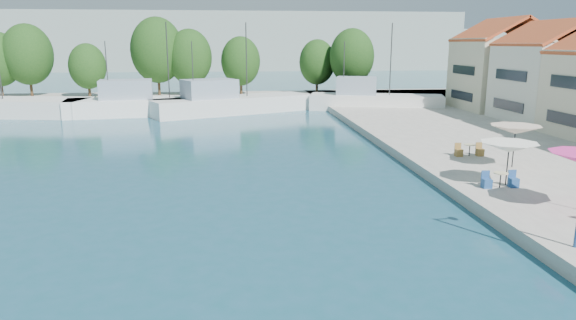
{
  "coord_description": "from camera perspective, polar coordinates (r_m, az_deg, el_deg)",
  "views": [
    {
      "loc": [
        -4.81,
        -1.97,
        7.61
      ],
      "look_at": [
        -1.8,
        26.0,
        1.18
      ],
      "focal_mm": 32.0,
      "sensor_mm": 36.0,
      "label": 1
    }
  ],
  "objects": [
    {
      "name": "tree_03",
      "position": [
        72.74,
        -21.39,
        9.67
      ],
      "size": [
        4.73,
        4.73,
        7.0
      ],
      "color": "#3F2B19",
      "rests_on": "quay_far"
    },
    {
      "name": "tree_02",
      "position": [
        77.69,
        -26.96,
        10.41
      ],
      "size": [
        6.45,
        6.45,
        9.55
      ],
      "color": "#3F2B19",
      "rests_on": "quay_far"
    },
    {
      "name": "cafe_table_03",
      "position": [
        34.47,
        19.5,
        0.88
      ],
      "size": [
        1.82,
        0.7,
        0.76
      ],
      "color": "black",
      "rests_on": "quay_right"
    },
    {
      "name": "building_05",
      "position": [
        52.62,
        27.43,
        8.9
      ],
      "size": [
        8.4,
        8.8,
        9.7
      ],
      "color": "silver",
      "rests_on": "quay_right"
    },
    {
      "name": "hill_west",
      "position": [
        163.92,
        -15.35,
        12.57
      ],
      "size": [
        180.0,
        40.0,
        16.0
      ],
      "primitive_type": "cube",
      "color": "#8F9C93",
      "rests_on": "ground"
    },
    {
      "name": "tree_07",
      "position": [
        74.16,
        3.26,
        10.81
      ],
      "size": [
        5.1,
        5.1,
        7.54
      ],
      "color": "#3F2B19",
      "rests_on": "quay_far"
    },
    {
      "name": "tree_05",
      "position": [
        72.24,
        -10.88,
        11.17
      ],
      "size": [
        6.02,
        6.02,
        8.91
      ],
      "color": "#3F2B19",
      "rests_on": "quay_far"
    },
    {
      "name": "umbrella_white",
      "position": [
        27.81,
        23.35,
        1.31
      ],
      "size": [
        2.85,
        2.85,
        2.19
      ],
      "color": "black",
      "rests_on": "quay_right"
    },
    {
      "name": "quay_far",
      "position": [
        69.43,
        -8.79,
        6.69
      ],
      "size": [
        90.0,
        16.0,
        0.6
      ],
      "primitive_type": "cube",
      "color": "#A29B93",
      "rests_on": "ground"
    },
    {
      "name": "tree_06",
      "position": [
        71.88,
        -5.28,
        10.88
      ],
      "size": [
        5.35,
        5.35,
        7.92
      ],
      "color": "#3F2B19",
      "rests_on": "quay_far"
    },
    {
      "name": "hill_east",
      "position": [
        187.41,
        7.88,
        12.27
      ],
      "size": [
        140.0,
        40.0,
        12.0
      ],
      "primitive_type": "cube",
      "color": "#8F9C93",
      "rests_on": "ground"
    },
    {
      "name": "tree_04",
      "position": [
        73.2,
        -14.34,
        11.74
      ],
      "size": [
        7.08,
        7.08,
        10.48
      ],
      "color": "#3F2B19",
      "rests_on": "quay_far"
    },
    {
      "name": "umbrella_cream",
      "position": [
        31.99,
        23.96,
        3.1
      ],
      "size": [
        2.87,
        2.87,
        2.44
      ],
      "color": "black",
      "rests_on": "quay_right"
    },
    {
      "name": "tree_08",
      "position": [
        71.9,
        7.1,
        11.33
      ],
      "size": [
        6.07,
        6.07,
        8.99
      ],
      "color": "#3F2B19",
      "rests_on": "quay_far"
    },
    {
      "name": "trawler_03",
      "position": [
        57.33,
        -6.6,
        6.24
      ],
      "size": [
        18.3,
        11.8,
        10.2
      ],
      "rotation": [
        0.0,
        0.0,
        0.43
      ],
      "color": "silver",
      "rests_on": "ground"
    },
    {
      "name": "building_06",
      "position": [
        60.33,
        22.75,
        9.89
      ],
      "size": [
        9.0,
        8.8,
        10.2
      ],
      "color": "beige",
      "rests_on": "quay_right"
    },
    {
      "name": "trawler_04",
      "position": [
        60.41,
        9.36,
        6.49
      ],
      "size": [
        15.53,
        7.85,
        10.2
      ],
      "rotation": [
        0.0,
        0.0,
        -0.28
      ],
      "color": "silver",
      "rests_on": "ground"
    },
    {
      "name": "trawler_02",
      "position": [
        57.8,
        -15.23,
        5.93
      ],
      "size": [
        18.36,
        7.06,
        10.2
      ],
      "rotation": [
        0.0,
        0.0,
        0.14
      ],
      "color": "white",
      "rests_on": "ground"
    },
    {
      "name": "cafe_table_02",
      "position": [
        27.54,
        22.5,
        -2.26
      ],
      "size": [
        1.82,
        0.7,
        0.76
      ],
      "color": "black",
      "rests_on": "quay_right"
    }
  ]
}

